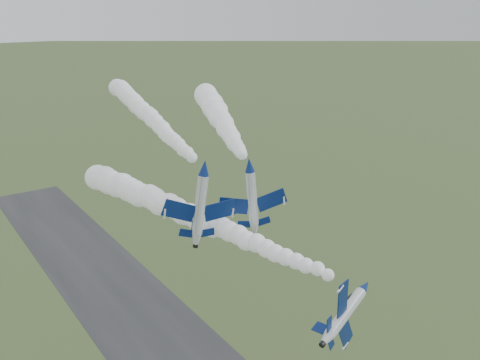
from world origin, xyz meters
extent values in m
cylinder|color=silver|center=(7.49, -7.16, 34.76)|extent=(4.20, 8.46, 1.81)
cone|color=navy|center=(9.05, -12.16, 34.76)|extent=(2.38, 2.61, 1.81)
cone|color=silver|center=(5.99, -2.35, 34.76)|extent=(2.26, 2.24, 1.81)
cylinder|color=black|center=(5.69, -1.40, 34.76)|extent=(1.05, 0.84, 0.92)
ellipsoid|color=black|center=(8.64, -9.03, 34.91)|extent=(2.00, 3.08, 1.21)
cube|color=navy|center=(6.40, -6.67, 37.59)|extent=(1.94, 2.65, 4.43)
cube|color=navy|center=(7.84, -6.22, 31.86)|extent=(1.94, 2.65, 4.43)
cube|color=navy|center=(5.87, -3.32, 36.29)|extent=(0.89, 1.22, 1.94)
cube|color=navy|center=(6.64, -3.08, 33.23)|extent=(0.89, 1.22, 1.94)
cube|color=navy|center=(7.51, -3.05, 35.09)|extent=(2.51, 2.15, 0.67)
cylinder|color=silver|center=(-2.92, 16.64, 47.14)|extent=(3.79, 9.49, 1.88)
cone|color=navy|center=(-4.15, 10.90, 47.14)|extent=(2.34, 2.78, 1.88)
cone|color=silver|center=(-1.73, 22.17, 47.14)|extent=(2.25, 2.34, 1.88)
cylinder|color=black|center=(-1.50, 23.25, 47.14)|extent=(1.07, 0.85, 0.95)
ellipsoid|color=black|center=(-3.33, 14.28, 47.75)|extent=(1.89, 3.38, 1.25)
cube|color=navy|center=(-5.97, 18.20, 47.43)|extent=(5.51, 3.66, 0.86)
cube|color=navy|center=(0.47, 16.82, 46.51)|extent=(5.51, 3.66, 0.86)
cube|color=navy|center=(-3.66, 21.56, 47.38)|extent=(2.42, 1.66, 0.42)
cube|color=navy|center=(-0.22, 20.82, 46.89)|extent=(2.42, 1.66, 0.42)
cube|color=navy|center=(-1.80, 20.89, 48.56)|extent=(0.83, 1.83, 2.43)
cylinder|color=silver|center=(5.51, 16.75, 46.10)|extent=(5.08, 8.89, 1.72)
cone|color=navy|center=(3.31, 11.57, 46.10)|extent=(2.50, 2.82, 1.72)
cone|color=silver|center=(7.63, 21.74, 46.10)|extent=(2.33, 2.43, 1.72)
cylinder|color=black|center=(8.05, 22.72, 46.10)|extent=(1.05, 0.93, 0.87)
ellipsoid|color=black|center=(4.57, 14.66, 46.70)|extent=(2.25, 3.26, 1.15)
cube|color=navy|center=(2.93, 18.77, 45.68)|extent=(5.49, 4.26, 0.55)
cube|color=navy|center=(8.78, 16.29, 46.20)|extent=(5.49, 4.26, 0.55)
cube|color=navy|center=(5.70, 21.52, 45.96)|extent=(2.41, 1.91, 0.28)
cube|color=navy|center=(8.82, 20.20, 46.24)|extent=(2.41, 1.91, 0.28)
cube|color=navy|center=(7.06, 20.67, 47.48)|extent=(0.96, 1.69, 2.34)
camera|label=1|loc=(-41.88, -49.76, 70.99)|focal=40.00mm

